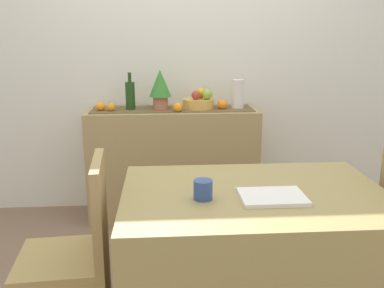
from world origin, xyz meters
name	(u,v)px	position (x,y,z in m)	size (l,w,h in m)	color
ground_plane	(196,276)	(0.00, 0.00, -0.01)	(6.40, 6.40, 0.02)	#7F634E
room_wall_rear	(184,44)	(0.00, 1.18, 1.35)	(6.40, 0.06, 2.70)	silver
sideboard_console	(173,163)	(-0.11, 0.92, 0.43)	(1.31, 0.42, 0.87)	tan
table_runner	(173,109)	(-0.11, 0.92, 0.87)	(1.23, 0.32, 0.01)	brown
fruit_bowl	(198,104)	(0.09, 0.92, 0.91)	(0.24, 0.24, 0.07)	gold
apple_center	(196,95)	(0.07, 0.90, 0.98)	(0.06, 0.06, 0.06)	#A93829
apple_right	(201,93)	(0.12, 0.97, 0.99)	(0.08, 0.08, 0.08)	gold
apple_left	(207,94)	(0.16, 0.89, 0.98)	(0.08, 0.08, 0.08)	#8DAB3B
wine_bottle	(130,95)	(-0.43, 0.92, 0.98)	(0.07, 0.07, 0.28)	#1D4115
ceramic_vase	(238,94)	(0.40, 0.92, 0.98)	(0.09, 0.09, 0.22)	silver
potted_plant	(160,87)	(-0.20, 0.92, 1.04)	(0.17, 0.17, 0.30)	#B86C51
orange_loose_mid	(111,107)	(-0.57, 0.86, 0.90)	(0.07, 0.07, 0.07)	orange
orange_loose_near_bowl	(100,106)	(-0.65, 0.89, 0.90)	(0.07, 0.07, 0.07)	orange
orange_loose_end	(222,104)	(0.27, 0.89, 0.91)	(0.08, 0.08, 0.08)	orange
orange_loose_far	(178,107)	(-0.07, 0.80, 0.90)	(0.07, 0.07, 0.07)	orange
dining_table	(252,264)	(0.23, -0.53, 0.37)	(1.20, 0.83, 0.74)	#9F8B51
open_book	(272,197)	(0.28, -0.62, 0.75)	(0.28, 0.21, 0.02)	white
coffee_cup	(203,190)	(-0.02, -0.60, 0.78)	(0.08, 0.08, 0.09)	#324C8A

